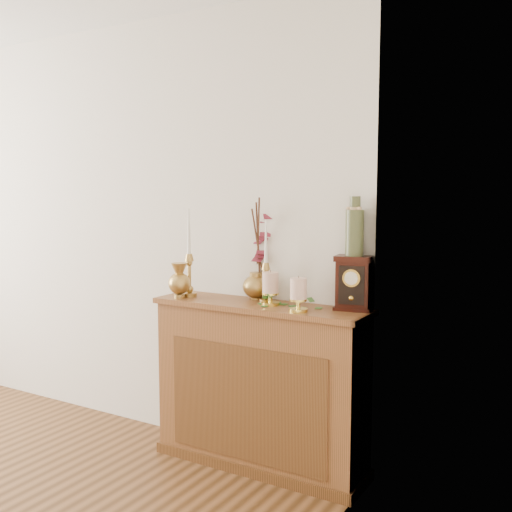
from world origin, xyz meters
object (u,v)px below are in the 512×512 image
Objects in this scene: candlestick_center at (266,276)px; mantel_clock at (354,283)px; ceramic_vase at (355,229)px; ginger_jar at (261,253)px; candlestick_left at (189,268)px; bud_vase at (179,281)px.

candlestick_center is 1.59× the size of mantel_clock.
candlestick_center is 0.57m from ceramic_vase.
ginger_jar is at bearing 131.83° from candlestick_center.
ceramic_vase is at bearing 90.00° from mantel_clock.
candlestick_center is at bearing 174.93° from mantel_clock.
mantel_clock is at bearing 4.72° from candlestick_center.
ginger_jar is 0.60m from ceramic_vase.
ceramic_vase is (0.50, 0.04, 0.27)m from candlestick_center.
candlestick_center is at bearing 8.78° from candlestick_left.
bud_vase is 0.72× the size of mantel_clock.
bud_vase is at bearing -100.63° from candlestick_left.
candlestick_center is at bearing 17.09° from bud_vase.
candlestick_center is at bearing -48.17° from ginger_jar.
bud_vase is 1.01m from mantel_clock.
bud_vase is at bearing -168.90° from ceramic_vase.
ceramic_vase is at bearing 11.10° from bud_vase.
mantel_clock is at bearing -4.85° from ginger_jar.
mantel_clock is at bearing 10.96° from bud_vase.
candlestick_center is 0.51m from bud_vase.
candlestick_left is 2.52× the size of bud_vase.
mantel_clock is (0.58, -0.05, -0.12)m from ginger_jar.
candlestick_left is 0.98m from mantel_clock.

